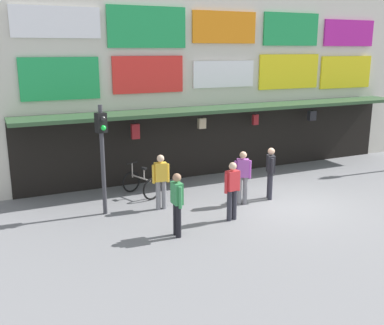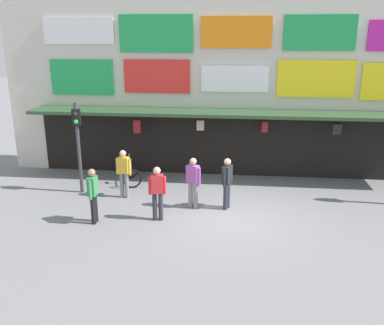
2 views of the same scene
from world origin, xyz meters
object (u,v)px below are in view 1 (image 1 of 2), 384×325
(bicycle_parked, at_px, (141,184))
(pedestrian_in_black, at_px, (161,177))
(pedestrian_in_red, at_px, (270,170))
(pedestrian_in_yellow, at_px, (177,201))
(traffic_light_near, at_px, (102,142))
(pedestrian_in_white, at_px, (243,175))
(pedestrian_in_green, at_px, (232,188))

(bicycle_parked, relative_size, pedestrian_in_black, 0.79)
(pedestrian_in_red, xyz_separation_m, pedestrian_in_yellow, (-3.87, -1.48, 0.00))
(traffic_light_near, bearing_deg, pedestrian_in_red, -9.74)
(pedestrian_in_yellow, relative_size, pedestrian_in_black, 1.00)
(bicycle_parked, bearing_deg, pedestrian_in_yellow, -93.53)
(traffic_light_near, xyz_separation_m, pedestrian_in_white, (4.07, -0.96, -1.19))
(pedestrian_in_red, height_order, pedestrian_in_black, same)
(traffic_light_near, xyz_separation_m, pedestrian_in_green, (3.11, -1.98, -1.19))
(traffic_light_near, height_order, pedestrian_in_white, traffic_light_near)
(pedestrian_in_green, bearing_deg, pedestrian_in_red, 28.42)
(pedestrian_in_green, bearing_deg, pedestrian_in_white, 47.01)
(bicycle_parked, distance_m, pedestrian_in_yellow, 3.56)
(pedestrian_in_yellow, height_order, pedestrian_in_black, same)
(pedestrian_in_black, bearing_deg, pedestrian_in_green, -49.13)
(pedestrian_in_red, xyz_separation_m, pedestrian_in_black, (-3.51, 0.61, 0.04))
(pedestrian_in_red, xyz_separation_m, pedestrian_in_white, (-1.07, -0.07, 0.00))
(traffic_light_near, distance_m, pedestrian_in_red, 5.36)
(pedestrian_in_white, bearing_deg, pedestrian_in_black, 164.44)
(pedestrian_in_yellow, height_order, pedestrian_in_green, same)
(pedestrian_in_red, distance_m, pedestrian_in_white, 1.08)
(bicycle_parked, height_order, pedestrian_in_red, pedestrian_in_red)
(pedestrian_in_red, bearing_deg, traffic_light_near, 170.26)
(bicycle_parked, height_order, pedestrian_in_black, pedestrian_in_black)
(traffic_light_near, xyz_separation_m, pedestrian_in_red, (5.15, -0.88, -1.19))
(pedestrian_in_yellow, distance_m, pedestrian_in_black, 2.12)
(traffic_light_near, height_order, pedestrian_in_green, traffic_light_near)
(bicycle_parked, bearing_deg, pedestrian_in_white, -39.12)
(pedestrian_in_red, height_order, pedestrian_in_green, same)
(bicycle_parked, relative_size, pedestrian_in_red, 0.79)
(pedestrian_in_yellow, xyz_separation_m, pedestrian_in_black, (0.36, 2.09, 0.04))
(bicycle_parked, distance_m, pedestrian_in_black, 1.54)
(bicycle_parked, height_order, pedestrian_in_green, pedestrian_in_green)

